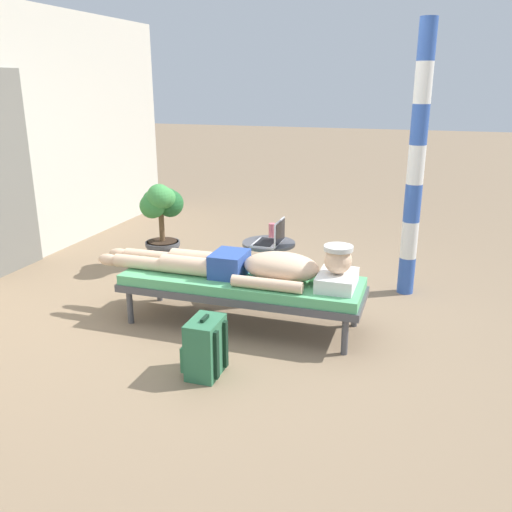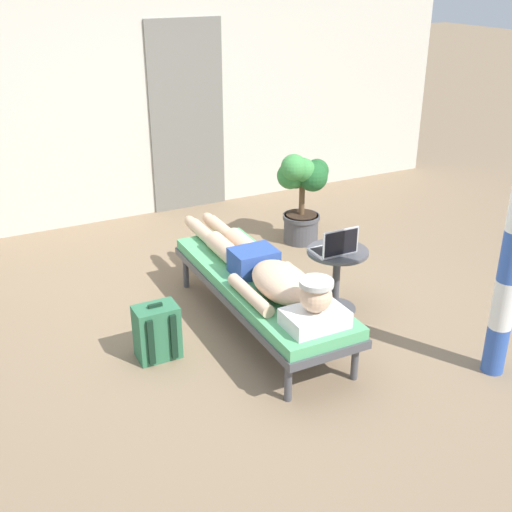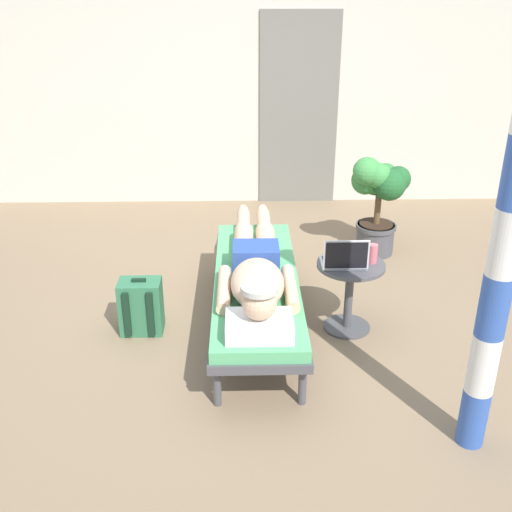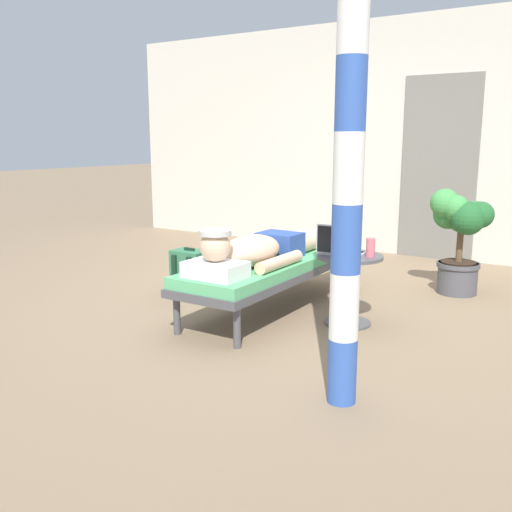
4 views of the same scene
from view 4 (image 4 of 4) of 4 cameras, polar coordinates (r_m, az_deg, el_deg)
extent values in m
plane|color=#8C7256|center=(4.71, 2.14, -5.09)|extent=(40.00, 40.00, 0.00)
cube|color=beige|center=(7.05, 13.91, 11.24)|extent=(7.60, 0.20, 2.70)
cube|color=slate|center=(6.80, 17.68, 8.25)|extent=(0.84, 0.03, 2.04)
cylinder|color=#4C4C51|center=(5.50, 4.15, -1.18)|extent=(0.05, 0.05, 0.28)
cylinder|color=#4C4C51|center=(5.28, 9.03, -1.83)|extent=(0.05, 0.05, 0.28)
cylinder|color=#4C4C51|center=(4.08, -7.85, -5.81)|extent=(0.05, 0.05, 0.28)
cylinder|color=#4C4C51|center=(3.78, -1.89, -7.11)|extent=(0.05, 0.05, 0.28)
cube|color=#4C4C51|center=(4.58, 1.71, -1.55)|extent=(0.61, 1.97, 0.06)
cube|color=#59B272|center=(4.57, 1.72, -0.70)|extent=(0.59, 1.93, 0.08)
cube|color=white|center=(3.92, -4.04, -1.35)|extent=(0.40, 0.28, 0.11)
sphere|color=beige|center=(3.89, -4.07, 0.95)|extent=(0.21, 0.21, 0.21)
cylinder|color=silver|center=(3.87, -4.09, 2.33)|extent=(0.22, 0.22, 0.03)
ellipsoid|color=beige|center=(4.26, -0.53, 0.55)|extent=(0.35, 0.60, 0.23)
cylinder|color=beige|center=(4.44, -2.56, 0.06)|extent=(0.09, 0.55, 0.09)
cylinder|color=beige|center=(4.21, 2.35, -0.59)|extent=(0.09, 0.55, 0.09)
cube|color=#2D4C9E|center=(4.63, 2.37, 1.16)|extent=(0.33, 0.26, 0.19)
cylinder|color=beige|center=(4.96, 3.50, 1.63)|extent=(0.15, 0.42, 0.15)
cylinder|color=beige|center=(5.34, 5.74, 2.08)|extent=(0.11, 0.44, 0.11)
ellipsoid|color=beige|center=(5.60, 7.08, 2.44)|extent=(0.09, 0.20, 0.10)
cylinder|color=beige|center=(4.88, 5.24, 1.44)|extent=(0.15, 0.42, 0.15)
cylinder|color=beige|center=(5.27, 7.39, 1.91)|extent=(0.11, 0.44, 0.11)
ellipsoid|color=beige|center=(5.53, 8.67, 2.28)|extent=(0.09, 0.20, 0.10)
cylinder|color=#4C4C51|center=(4.35, 9.08, -6.54)|extent=(0.34, 0.34, 0.02)
cylinder|color=#4C4C51|center=(4.28, 9.18, -3.37)|extent=(0.06, 0.06, 0.48)
cylinder|color=#4C4C51|center=(4.22, 9.29, -0.06)|extent=(0.48, 0.48, 0.02)
cube|color=silver|center=(4.24, 8.56, 0.30)|extent=(0.31, 0.22, 0.02)
cube|color=black|center=(4.25, 8.61, 0.46)|extent=(0.27, 0.15, 0.00)
cube|color=silver|center=(4.12, 7.94, 1.58)|extent=(0.31, 0.01, 0.21)
cube|color=black|center=(4.11, 7.90, 1.56)|extent=(0.29, 0.00, 0.19)
cylinder|color=#D86672|center=(4.16, 11.29, 0.84)|extent=(0.06, 0.06, 0.14)
cube|color=#33724C|center=(5.05, -6.57, -1.68)|extent=(0.30, 0.20, 0.40)
cube|color=#33724C|center=(5.15, -5.71, -2.19)|extent=(0.22, 0.04, 0.18)
cube|color=black|center=(5.01, -8.10, -1.81)|extent=(0.04, 0.02, 0.34)
cube|color=black|center=(4.91, -6.64, -2.05)|extent=(0.04, 0.02, 0.34)
cube|color=black|center=(5.00, -6.62, 0.68)|extent=(0.10, 0.02, 0.02)
cylinder|color=#4C4C51|center=(5.39, 19.34, -2.06)|extent=(0.34, 0.34, 0.28)
cylinder|color=#4C4C51|center=(5.37, 19.42, -0.82)|extent=(0.37, 0.37, 0.04)
cylinder|color=#332319|center=(5.36, 19.44, -0.56)|extent=(0.31, 0.31, 0.01)
cylinder|color=brown|center=(5.33, 19.57, 1.31)|extent=(0.06, 0.06, 0.36)
sphere|color=#23602D|center=(5.25, 21.37, 3.83)|extent=(0.23, 0.23, 0.23)
sphere|color=#38843D|center=(5.40, 20.79, 3.97)|extent=(0.22, 0.22, 0.22)
sphere|color=#38843D|center=(5.39, 19.70, 3.62)|extent=(0.26, 0.26, 0.26)
sphere|color=#38843D|center=(5.35, 18.49, 3.93)|extent=(0.26, 0.26, 0.26)
sphere|color=#429347|center=(5.26, 18.21, 5.02)|extent=(0.25, 0.25, 0.25)
sphere|color=#429347|center=(5.23, 19.22, 4.51)|extent=(0.22, 0.22, 0.22)
sphere|color=#23602D|center=(5.21, 20.28, 3.52)|extent=(0.29, 0.29, 0.29)
cylinder|color=#3359B2|center=(3.07, 8.54, -11.13)|extent=(0.15, 0.15, 0.35)
cylinder|color=white|center=(2.95, 8.74, -4.93)|extent=(0.15, 0.15, 0.35)
cylinder|color=#3359B2|center=(2.87, 8.95, 1.70)|extent=(0.15, 0.15, 0.35)
cylinder|color=white|center=(2.84, 9.17, 8.59)|extent=(0.15, 0.15, 0.35)
cylinder|color=#3359B2|center=(2.84, 9.40, 15.57)|extent=(0.15, 0.15, 0.35)
cylinder|color=white|center=(2.89, 9.64, 22.43)|extent=(0.15, 0.15, 0.35)
camera|label=1|loc=(6.65, -36.79, 14.18)|focal=38.17mm
camera|label=2|loc=(4.42, -60.17, 22.00)|focal=45.11mm
camera|label=3|loc=(2.59, -62.96, 29.00)|focal=42.84mm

